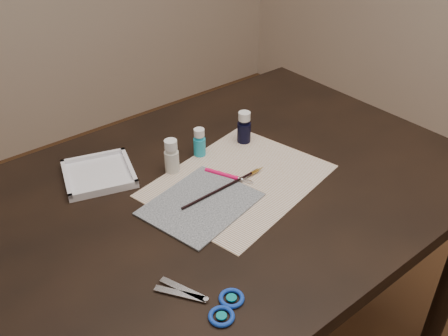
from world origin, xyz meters
TOP-DOWN VIEW (x-y plane):
  - table at (0.00, 0.00)m, footprint 1.30×0.90m
  - paper at (0.04, -0.01)m, footprint 0.50×0.42m
  - canvas at (-0.10, -0.03)m, footprint 0.29×0.25m
  - paint_bottle_white at (-0.07, 0.13)m, footprint 0.05×0.05m
  - paint_bottle_cyan at (0.04, 0.15)m, footprint 0.04×0.04m
  - paint_bottle_navy at (0.18, 0.13)m, footprint 0.04×0.04m
  - paintbrush at (-0.01, -0.02)m, footprint 0.27×0.02m
  - craft_knife at (0.03, 0.01)m, footprint 0.07×0.13m
  - scissors at (-0.28, -0.26)m, footprint 0.19×0.21m
  - palette_tray at (-0.23, 0.23)m, footprint 0.21×0.21m

SIDE VIEW (x-z plane):
  - table at x=0.00m, z-range 0.00..0.75m
  - paper at x=0.04m, z-range 0.75..0.75m
  - canvas at x=-0.10m, z-range 0.75..0.76m
  - scissors at x=-0.28m, z-range 0.75..0.76m
  - craft_knife at x=0.03m, z-range 0.75..0.76m
  - paintbrush at x=-0.01m, z-range 0.76..0.76m
  - palette_tray at x=-0.23m, z-range 0.75..0.77m
  - paint_bottle_cyan at x=0.04m, z-range 0.75..0.83m
  - paint_bottle_white at x=-0.07m, z-range 0.75..0.84m
  - paint_bottle_navy at x=0.18m, z-range 0.75..0.84m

